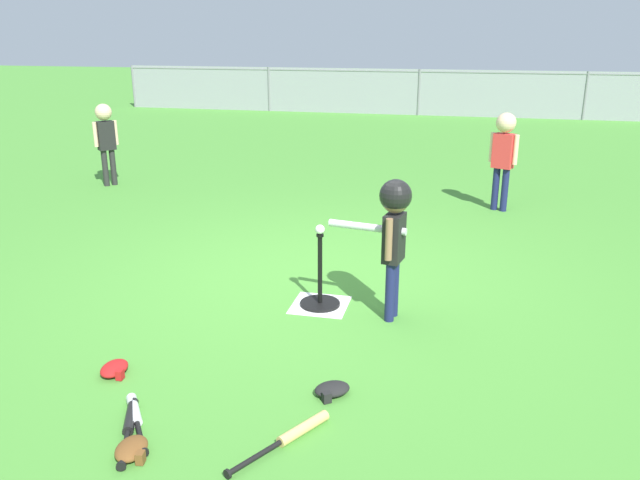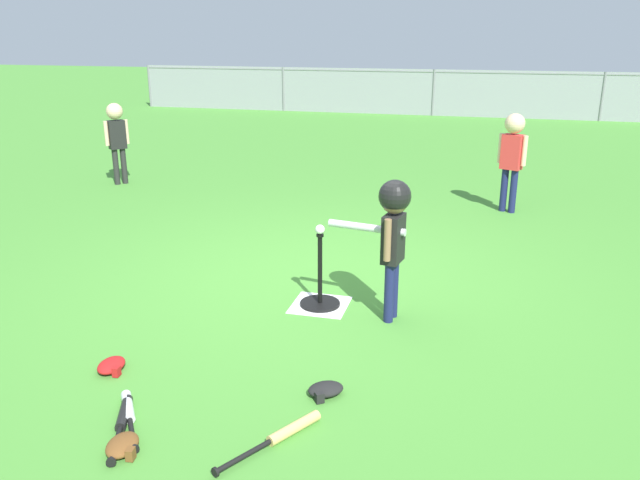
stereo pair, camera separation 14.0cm
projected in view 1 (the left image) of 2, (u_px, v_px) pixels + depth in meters
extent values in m
plane|color=#478C33|center=(310.00, 279.00, 5.61)|extent=(60.00, 60.00, 0.00)
cube|color=white|center=(320.00, 305.00, 5.07)|extent=(0.44, 0.44, 0.01)
cylinder|color=black|center=(320.00, 304.00, 5.07)|extent=(0.32, 0.32, 0.03)
cylinder|color=black|center=(320.00, 269.00, 4.97)|extent=(0.04, 0.04, 0.57)
cylinder|color=black|center=(320.00, 235.00, 4.89)|extent=(0.06, 0.06, 0.02)
sphere|color=white|center=(320.00, 229.00, 4.87)|extent=(0.07, 0.07, 0.07)
cylinder|color=#191E4C|center=(390.00, 292.00, 4.73)|extent=(0.07, 0.07, 0.46)
cylinder|color=#191E4C|center=(394.00, 287.00, 4.82)|extent=(0.07, 0.07, 0.46)
cube|color=black|center=(394.00, 238.00, 4.65)|extent=(0.16, 0.22, 0.36)
cylinder|color=#8C6647|center=(389.00, 240.00, 4.53)|extent=(0.05, 0.05, 0.31)
cylinder|color=#8C6647|center=(399.00, 230.00, 4.75)|extent=(0.05, 0.05, 0.31)
sphere|color=#8C6647|center=(395.00, 199.00, 4.56)|extent=(0.21, 0.21, 0.21)
sphere|color=black|center=(396.00, 196.00, 4.55)|extent=(0.24, 0.24, 0.24)
cylinder|color=silver|center=(367.00, 227.00, 4.71)|extent=(0.60, 0.16, 0.06)
cylinder|color=#191E4C|center=(505.00, 190.00, 7.63)|extent=(0.08, 0.08, 0.53)
cylinder|color=#191E4C|center=(495.00, 188.00, 7.70)|extent=(0.08, 0.08, 0.53)
cube|color=red|center=(504.00, 151.00, 7.52)|extent=(0.27, 0.22, 0.41)
cylinder|color=beige|center=(516.00, 150.00, 7.42)|extent=(0.06, 0.06, 0.35)
cylinder|color=beige|center=(492.00, 147.00, 7.59)|extent=(0.06, 0.06, 0.35)
sphere|color=beige|center=(506.00, 123.00, 7.41)|extent=(0.23, 0.23, 0.23)
cylinder|color=#262626|center=(113.00, 167.00, 8.94)|extent=(0.08, 0.08, 0.51)
cylinder|color=#262626|center=(105.00, 168.00, 8.88)|extent=(0.08, 0.08, 0.51)
cube|color=black|center=(106.00, 136.00, 8.76)|extent=(0.25, 0.26, 0.39)
cylinder|color=beige|center=(116.00, 133.00, 8.83)|extent=(0.06, 0.06, 0.34)
cylinder|color=beige|center=(95.00, 134.00, 8.68)|extent=(0.06, 0.06, 0.34)
sphere|color=beige|center=(103.00, 112.00, 8.66)|extent=(0.23, 0.23, 0.23)
cylinder|color=silver|center=(134.00, 410.00, 3.62)|extent=(0.21, 0.26, 0.06)
cylinder|color=black|center=(141.00, 437.00, 3.38)|extent=(0.18, 0.24, 0.03)
cylinder|color=black|center=(144.00, 453.00, 3.26)|extent=(0.05, 0.04, 0.05)
cylinder|color=#DBB266|center=(304.00, 428.00, 3.46)|extent=(0.23, 0.33, 0.06)
cylinder|color=black|center=(255.00, 458.00, 3.22)|extent=(0.20, 0.31, 0.03)
cylinder|color=black|center=(228.00, 474.00, 3.10)|extent=(0.05, 0.04, 0.05)
cylinder|color=black|center=(131.00, 416.00, 3.56)|extent=(0.17, 0.29, 0.06)
cylinder|color=black|center=(125.00, 448.00, 3.29)|extent=(0.14, 0.28, 0.03)
cylinder|color=black|center=(121.00, 466.00, 3.15)|extent=(0.05, 0.03, 0.05)
ellipsoid|color=brown|center=(131.00, 449.00, 3.28)|extent=(0.19, 0.24, 0.07)
cube|color=brown|center=(140.00, 458.00, 3.21)|extent=(0.05, 0.06, 0.06)
ellipsoid|color=#B21919|center=(114.00, 368.00, 4.06)|extent=(0.17, 0.23, 0.07)
cube|color=#B21919|center=(120.00, 375.00, 3.98)|extent=(0.04, 0.05, 0.06)
ellipsoid|color=black|center=(332.00, 389.00, 3.82)|extent=(0.27, 0.26, 0.07)
cube|color=black|center=(327.00, 397.00, 3.74)|extent=(0.06, 0.06, 0.06)
cylinder|color=slate|center=(134.00, 86.00, 17.89)|extent=(0.06, 0.06, 1.15)
cylinder|color=slate|center=(269.00, 89.00, 17.03)|extent=(0.06, 0.06, 1.15)
cylinder|color=slate|center=(419.00, 92.00, 16.18)|extent=(0.06, 0.06, 1.15)
cylinder|color=slate|center=(585.00, 96.00, 15.32)|extent=(0.06, 0.06, 1.15)
cube|color=gray|center=(420.00, 71.00, 16.01)|extent=(16.00, 0.03, 0.03)
cube|color=gray|center=(419.00, 92.00, 16.18)|extent=(16.00, 0.01, 1.15)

